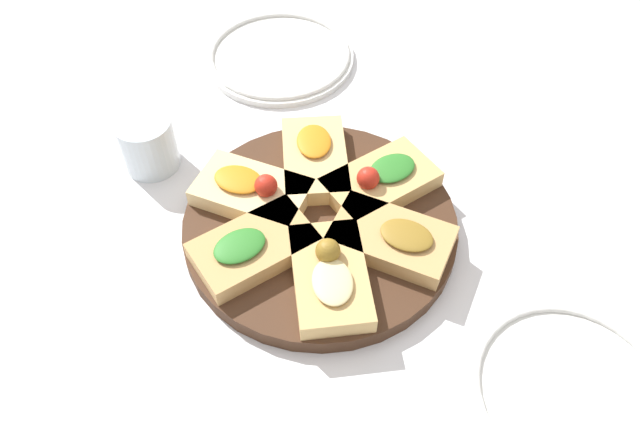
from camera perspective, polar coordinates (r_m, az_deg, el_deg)
ground_plane at (r=0.79m, az=0.00°, el=-1.59°), size 3.00×3.00×0.00m
serving_board at (r=0.78m, az=0.00°, el=-1.08°), size 0.34×0.34×0.02m
focaccia_slice_0 at (r=0.73m, az=-6.15°, el=-3.08°), size 0.11×0.15×0.03m
focaccia_slice_1 at (r=0.70m, az=0.93°, el=-5.64°), size 0.16×0.15×0.05m
focaccia_slice_2 at (r=0.74m, az=6.64°, el=-2.26°), size 0.16×0.12×0.03m
focaccia_slice_3 at (r=0.80m, az=5.54°, el=2.98°), size 0.11×0.15×0.05m
focaccia_slice_4 at (r=0.82m, az=-0.48°, el=5.12°), size 0.16×0.15×0.03m
focaccia_slice_5 at (r=0.79m, az=-6.24°, el=2.10°), size 0.16×0.13×0.05m
plate_left at (r=1.04m, az=-3.70°, el=14.18°), size 0.24×0.24×0.02m
plate_right at (r=0.72m, az=21.99°, el=-14.99°), size 0.21×0.21×0.02m
water_glass at (r=0.87m, az=-15.48°, el=6.21°), size 0.08×0.08×0.08m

